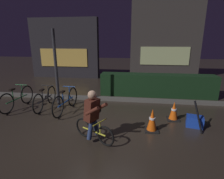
# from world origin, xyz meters

# --- Properties ---
(ground_plane) EXTENTS (40.00, 40.00, 0.00)m
(ground_plane) POSITION_xyz_m (0.00, 0.00, 0.00)
(ground_plane) COLOR #2D261E
(sidewalk_curb) EXTENTS (12.00, 0.24, 0.12)m
(sidewalk_curb) POSITION_xyz_m (0.00, 2.20, 0.06)
(sidewalk_curb) COLOR #56544F
(sidewalk_curb) RESTS_ON ground
(hedge_row) EXTENTS (4.80, 0.70, 0.94)m
(hedge_row) POSITION_xyz_m (1.80, 3.10, 0.47)
(hedge_row) COLOR black
(hedge_row) RESTS_ON ground
(storefront_left) EXTENTS (4.32, 0.54, 3.66)m
(storefront_left) POSITION_xyz_m (-3.63, 6.50, 1.82)
(storefront_left) COLOR #262328
(storefront_left) RESTS_ON ground
(storefront_right) EXTENTS (4.21, 0.54, 4.71)m
(storefront_right) POSITION_xyz_m (2.61, 7.20, 2.34)
(storefront_right) COLOR #383330
(storefront_right) RESTS_ON ground
(street_post) EXTENTS (0.10, 0.10, 2.70)m
(street_post) POSITION_xyz_m (-1.80, 1.20, 1.35)
(street_post) COLOR #2D2D33
(street_post) RESTS_ON ground
(parked_bike_leftmost) EXTENTS (0.46, 1.72, 0.79)m
(parked_bike_leftmost) POSITION_xyz_m (-3.20, 0.92, 0.36)
(parked_bike_leftmost) COLOR black
(parked_bike_leftmost) RESTS_ON ground
(parked_bike_left_mid) EXTENTS (0.46, 1.67, 0.77)m
(parked_bike_left_mid) POSITION_xyz_m (-2.24, 1.06, 0.35)
(parked_bike_left_mid) COLOR black
(parked_bike_left_mid) RESTS_ON ground
(parked_bike_center_left) EXTENTS (0.46, 1.74, 0.80)m
(parked_bike_center_left) POSITION_xyz_m (-1.39, 0.87, 0.36)
(parked_bike_center_left) COLOR black
(parked_bike_center_left) RESTS_ON ground
(traffic_cone_near) EXTENTS (0.36, 0.36, 0.61)m
(traffic_cone_near) POSITION_xyz_m (1.36, -0.10, 0.30)
(traffic_cone_near) COLOR black
(traffic_cone_near) RESTS_ON ground
(traffic_cone_far) EXTENTS (0.36, 0.36, 0.57)m
(traffic_cone_far) POSITION_xyz_m (2.06, 0.68, 0.28)
(traffic_cone_far) COLOR black
(traffic_cone_far) RESTS_ON ground
(blue_crate) EXTENTS (0.50, 0.41, 0.30)m
(blue_crate) POSITION_xyz_m (2.56, 0.30, 0.15)
(blue_crate) COLOR #193DB7
(blue_crate) RESTS_ON ground
(cyclist) EXTENTS (1.06, 0.67, 1.25)m
(cyclist) POSITION_xyz_m (-0.05, -0.76, 0.63)
(cyclist) COLOR black
(cyclist) RESTS_ON ground
(closed_umbrella) EXTENTS (0.24, 0.37, 0.80)m
(closed_umbrella) POSITION_xyz_m (2.55, 0.05, 0.40)
(closed_umbrella) COLOR black
(closed_umbrella) RESTS_ON ground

